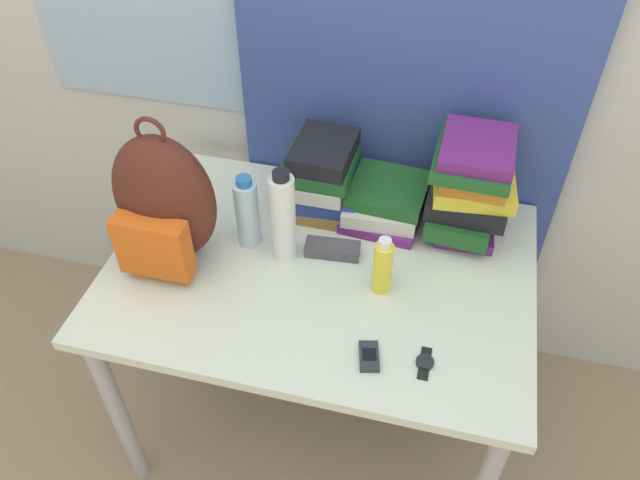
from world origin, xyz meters
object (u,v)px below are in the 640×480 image
at_px(book_stack_left, 323,177).
at_px(sports_bottle, 283,218).
at_px(sunscreen_bottle, 383,267).
at_px(sunglasses_case, 332,249).
at_px(water_bottle, 247,213).
at_px(backpack, 164,203).
at_px(book_stack_center, 385,200).
at_px(wristwatch, 425,363).
at_px(cell_phone, 369,356).
at_px(book_stack_right, 471,186).

distance_m(book_stack_left, sports_bottle, 0.24).
relative_size(sunscreen_bottle, sunglasses_case, 1.13).
bearing_deg(sunscreen_bottle, water_bottle, 167.35).
bearing_deg(backpack, book_stack_center, 30.14).
relative_size(book_stack_left, sports_bottle, 0.80).
bearing_deg(wristwatch, cell_phone, -172.74).
relative_size(book_stack_left, water_bottle, 1.03).
distance_m(backpack, sunglasses_case, 0.47).
distance_m(backpack, sunscreen_bottle, 0.58).
bearing_deg(book_stack_center, sunscreen_bottle, -82.06).
bearing_deg(wristwatch, water_bottle, 150.74).
height_order(book_stack_center, sunglasses_case, book_stack_center).
bearing_deg(sports_bottle, book_stack_right, 26.84).
height_order(book_stack_left, water_bottle, water_bottle).
height_order(sports_bottle, sunglasses_case, sports_bottle).
bearing_deg(sunglasses_case, wristwatch, -45.98).
xyz_separation_m(book_stack_center, sunglasses_case, (-0.11, -0.20, -0.03)).
bearing_deg(book_stack_center, wristwatch, -70.13).
bearing_deg(book_stack_right, backpack, -158.21).
xyz_separation_m(book_stack_center, sunscreen_bottle, (0.04, -0.30, 0.03)).
xyz_separation_m(book_stack_left, wristwatch, (0.37, -0.50, -0.10)).
distance_m(book_stack_left, book_stack_right, 0.42).
bearing_deg(water_bottle, book_stack_center, 31.06).
distance_m(book_stack_center, cell_phone, 0.53).
distance_m(book_stack_center, wristwatch, 0.54).
bearing_deg(book_stack_center, book_stack_left, -178.18).
bearing_deg(sports_bottle, backpack, -166.86).
bearing_deg(wristwatch, book_stack_left, 126.46).
xyz_separation_m(backpack, book_stack_left, (0.35, 0.30, -0.08)).
xyz_separation_m(sunscreen_bottle, cell_phone, (0.01, -0.23, -0.07)).
bearing_deg(sunscreen_bottle, sunglasses_case, 148.35).
xyz_separation_m(book_stack_center, cell_phone, (0.05, -0.52, -0.04)).
relative_size(backpack, cell_phone, 4.83).
distance_m(water_bottle, sunglasses_case, 0.25).
relative_size(backpack, sunscreen_bottle, 2.49).
xyz_separation_m(sunscreen_bottle, sunglasses_case, (-0.15, 0.09, -0.06)).
xyz_separation_m(book_stack_left, sunscreen_bottle, (0.23, -0.29, -0.03)).
relative_size(backpack, book_stack_center, 1.56).
xyz_separation_m(book_stack_right, sunglasses_case, (-0.34, -0.20, -0.13)).
height_order(backpack, book_stack_right, backpack).
bearing_deg(book_stack_left, book_stack_center, 1.82).
distance_m(backpack, wristwatch, 0.76).
height_order(book_stack_center, water_bottle, water_bottle).
xyz_separation_m(backpack, sunscreen_bottle, (0.57, 0.01, -0.10)).
height_order(book_stack_left, book_stack_right, book_stack_right).
bearing_deg(cell_phone, book_stack_center, 95.84).
relative_size(sports_bottle, sunscreen_bottle, 1.65).
distance_m(backpack, water_bottle, 0.22).
height_order(water_bottle, sunglasses_case, water_bottle).
bearing_deg(book_stack_left, wristwatch, -53.54).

